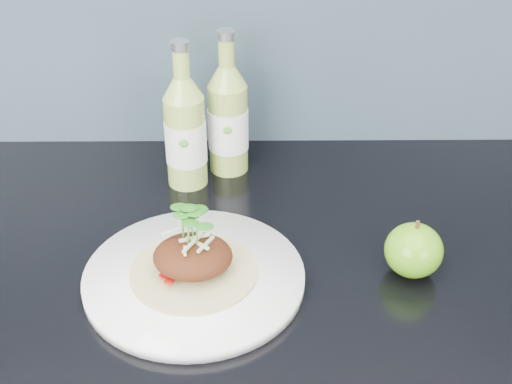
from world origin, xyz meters
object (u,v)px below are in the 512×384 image
dinner_plate (194,278)px  green_apple (414,250)px  cider_bottle_left (185,132)px  cider_bottle_right (228,119)px

dinner_plate → green_apple: 0.29m
dinner_plate → cider_bottle_left: bearing=95.9°
green_apple → cider_bottle_left: size_ratio=0.43×
green_apple → cider_bottle_right: bearing=132.5°
dinner_plate → green_apple: (0.28, 0.02, 0.03)m
green_apple → cider_bottle_left: cider_bottle_left is taller
green_apple → cider_bottle_right: 0.37m
cider_bottle_left → cider_bottle_right: same height
cider_bottle_left → cider_bottle_right: size_ratio=1.00×
green_apple → cider_bottle_right: size_ratio=0.43×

